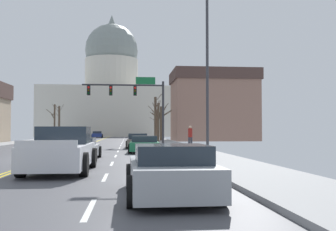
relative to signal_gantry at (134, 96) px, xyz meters
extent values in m
cube|color=#4A4A4F|center=(-4.74, -17.06, -4.88)|extent=(14.00, 180.00, 0.06)
cube|color=yellow|center=(-4.86, -17.06, -4.84)|extent=(0.10, 176.40, 0.00)
cube|color=yellow|center=(-4.62, -17.06, -4.84)|extent=(0.10, 176.40, 0.00)
cube|color=silver|center=(-1.24, -30.76, -4.84)|extent=(0.12, 2.20, 0.00)
cube|color=silver|center=(-1.24, -25.56, -4.84)|extent=(0.12, 2.20, 0.00)
cube|color=silver|center=(-1.24, -20.36, -4.84)|extent=(0.12, 2.20, 0.00)
cube|color=silver|center=(-1.24, -15.16, -4.84)|extent=(0.12, 2.20, 0.00)
cube|color=silver|center=(-1.24, -9.96, -4.84)|extent=(0.12, 2.20, 0.00)
cube|color=silver|center=(-1.24, -4.76, -4.84)|extent=(0.12, 2.20, 0.00)
cube|color=silver|center=(-1.24, 0.44, -4.84)|extent=(0.12, 2.20, 0.00)
cube|color=silver|center=(-1.24, 5.64, -4.84)|extent=(0.12, 2.20, 0.00)
cube|color=silver|center=(-1.24, 10.84, -4.84)|extent=(0.12, 2.20, 0.00)
cube|color=silver|center=(-1.24, 16.04, -4.84)|extent=(0.12, 2.20, 0.00)
cube|color=silver|center=(-1.24, 21.24, -4.84)|extent=(0.12, 2.20, 0.00)
cube|color=silver|center=(-1.24, 26.44, -4.84)|extent=(0.12, 2.20, 0.00)
cube|color=silver|center=(-1.24, 31.64, -4.84)|extent=(0.12, 2.20, 0.00)
cube|color=silver|center=(-1.24, 36.84, -4.84)|extent=(0.12, 2.20, 0.00)
cube|color=silver|center=(-1.24, 42.04, -4.84)|extent=(0.12, 2.20, 0.00)
cube|color=silver|center=(-1.24, 47.24, -4.84)|extent=(0.12, 2.20, 0.00)
cube|color=silver|center=(-8.24, -9.96, -4.84)|extent=(0.12, 2.20, 0.00)
cube|color=silver|center=(-8.24, -4.76, -4.84)|extent=(0.12, 2.20, 0.00)
cube|color=silver|center=(-8.24, 0.44, -4.84)|extent=(0.12, 2.20, 0.00)
cube|color=silver|center=(-8.24, 5.64, -4.84)|extent=(0.12, 2.20, 0.00)
cube|color=silver|center=(-8.24, 10.84, -4.84)|extent=(0.12, 2.20, 0.00)
cube|color=silver|center=(-8.24, 16.04, -4.84)|extent=(0.12, 2.20, 0.00)
cube|color=silver|center=(-8.24, 21.24, -4.84)|extent=(0.12, 2.20, 0.00)
cube|color=silver|center=(-8.24, 26.44, -4.84)|extent=(0.12, 2.20, 0.00)
cube|color=silver|center=(-8.24, 31.64, -4.84)|extent=(0.12, 2.20, 0.00)
cube|color=silver|center=(-8.24, 36.84, -4.84)|extent=(0.12, 2.20, 0.00)
cube|color=silver|center=(-8.24, 42.04, -4.84)|extent=(0.12, 2.20, 0.00)
cube|color=silver|center=(-8.24, 47.24, -4.84)|extent=(0.12, 2.20, 0.00)
cube|color=#969696|center=(3.76, -17.06, -4.78)|extent=(3.00, 180.00, 0.14)
cylinder|color=#28282D|center=(2.86, 0.01, -1.64)|extent=(0.22, 0.22, 6.14)
cylinder|color=#28282D|center=(-1.04, 0.01, 1.03)|extent=(7.80, 0.16, 0.16)
cube|color=black|center=(0.13, 0.01, 0.47)|extent=(0.32, 0.28, 0.92)
sphere|color=red|center=(0.13, -0.15, 0.75)|extent=(0.22, 0.22, 0.22)
sphere|color=#332B05|center=(0.13, -0.15, 0.47)|extent=(0.22, 0.22, 0.22)
sphere|color=black|center=(0.13, -0.15, 0.19)|extent=(0.22, 0.22, 0.22)
cube|color=black|center=(-2.21, 0.01, 0.47)|extent=(0.32, 0.28, 0.92)
sphere|color=red|center=(-2.21, -0.15, 0.75)|extent=(0.22, 0.22, 0.22)
sphere|color=#332B05|center=(-2.21, -0.15, 0.47)|extent=(0.22, 0.22, 0.22)
sphere|color=black|center=(-2.21, -0.15, 0.19)|extent=(0.22, 0.22, 0.22)
cube|color=black|center=(-4.32, 0.01, 0.47)|extent=(0.32, 0.28, 0.92)
sphere|color=red|center=(-4.32, -0.15, 0.75)|extent=(0.22, 0.22, 0.22)
sphere|color=#332B05|center=(-4.32, -0.15, 0.47)|extent=(0.22, 0.22, 0.22)
sphere|color=black|center=(-4.32, -0.15, 0.19)|extent=(0.22, 0.22, 0.22)
cube|color=#146033|center=(1.14, 0.03, 1.48)|extent=(1.90, 0.06, 0.70)
cylinder|color=#333338|center=(3.46, -18.87, -0.47)|extent=(0.14, 0.14, 8.48)
cube|color=beige|center=(-4.74, 60.90, 0.86)|extent=(32.14, 23.42, 11.41)
cylinder|color=beige|center=(-4.74, 60.90, 10.42)|extent=(13.08, 13.08, 7.71)
sphere|color=gray|center=(-4.74, 60.90, 16.56)|extent=(13.07, 13.07, 13.07)
cone|color=gray|center=(-4.74, 60.90, 24.29)|extent=(1.80, 1.80, 2.40)
cube|color=#6B6056|center=(0.30, -4.52, -4.39)|extent=(1.88, 4.64, 0.59)
cube|color=#232D38|center=(0.29, -4.85, -3.85)|extent=(1.59, 2.04, 0.47)
cylinder|color=black|center=(-0.52, -3.07, -4.53)|extent=(0.24, 0.65, 0.64)
cylinder|color=black|center=(1.22, -3.12, -4.53)|extent=(0.24, 0.65, 0.64)
cylinder|color=black|center=(-0.61, -5.91, -4.53)|extent=(0.24, 0.65, 0.64)
cylinder|color=black|center=(1.13, -5.96, -4.53)|extent=(0.24, 0.65, 0.64)
cube|color=#1E7247|center=(0.58, -11.48, -4.41)|extent=(2.05, 4.43, 0.56)
cube|color=#232D38|center=(0.58, -11.72, -3.92)|extent=(1.74, 2.24, 0.41)
cylinder|color=black|center=(-0.31, -10.09, -4.53)|extent=(0.24, 0.65, 0.64)
cylinder|color=black|center=(1.58, -10.16, -4.53)|extent=(0.24, 0.65, 0.64)
cylinder|color=black|center=(-0.41, -12.80, -4.53)|extent=(0.24, 0.65, 0.64)
cylinder|color=black|center=(1.48, -12.87, -4.53)|extent=(0.24, 0.65, 0.64)
cube|color=silver|center=(-3.07, -17.60, -4.40)|extent=(1.91, 4.59, 0.58)
cube|color=#232D38|center=(-3.07, -18.00, -3.92)|extent=(1.68, 2.06, 0.38)
cylinder|color=black|center=(-4.01, -16.18, -4.53)|extent=(0.22, 0.64, 0.64)
cylinder|color=black|center=(-2.11, -16.19, -4.53)|extent=(0.22, 0.64, 0.64)
cylinder|color=black|center=(-4.02, -19.02, -4.53)|extent=(0.22, 0.64, 0.64)
cylinder|color=black|center=(-2.12, -19.03, -4.53)|extent=(0.22, 0.64, 0.64)
cube|color=silver|center=(-2.95, -23.72, -4.24)|extent=(2.00, 5.34, 0.78)
cube|color=#1E2833|center=(-2.95, -22.98, -3.52)|extent=(1.84, 1.82, 0.66)
cube|color=silver|center=(-2.95, -26.33, -3.74)|extent=(1.84, 0.10, 0.22)
cylinder|color=black|center=(-3.95, -22.12, -4.45)|extent=(0.28, 0.80, 0.80)
cylinder|color=black|center=(-1.96, -22.12, -4.45)|extent=(0.28, 0.80, 0.80)
cylinder|color=black|center=(-3.95, -25.33, -4.45)|extent=(0.28, 0.80, 0.80)
cylinder|color=black|center=(-1.95, -25.32, -4.45)|extent=(0.28, 0.80, 0.80)
cube|color=#9EA3A8|center=(0.45, -29.37, -4.36)|extent=(1.81, 4.33, 0.64)
cube|color=#232D38|center=(0.45, -29.79, -3.85)|extent=(1.57, 1.93, 0.39)
cylinder|color=black|center=(-0.45, -28.04, -4.53)|extent=(0.23, 0.64, 0.64)
cylinder|color=black|center=(1.32, -28.03, -4.53)|extent=(0.23, 0.64, 0.64)
cylinder|color=black|center=(-0.42, -30.72, -4.53)|extent=(0.23, 0.64, 0.64)
cylinder|color=black|center=(1.35, -30.70, -4.53)|extent=(0.23, 0.64, 0.64)
cube|color=#B71414|center=(-6.75, 5.21, -4.40)|extent=(1.92, 4.39, 0.56)
cube|color=#232D38|center=(-6.75, 5.33, -3.92)|extent=(1.63, 1.87, 0.40)
cylinder|color=black|center=(-5.81, 3.89, -4.53)|extent=(0.24, 0.65, 0.64)
cylinder|color=black|center=(-7.60, 3.84, -4.53)|extent=(0.24, 0.65, 0.64)
cylinder|color=black|center=(-5.89, 6.59, -4.53)|extent=(0.24, 0.65, 0.64)
cylinder|color=black|center=(-7.68, 6.53, -4.53)|extent=(0.24, 0.65, 0.64)
cube|color=#1E7247|center=(-10.01, 19.19, -4.38)|extent=(1.94, 4.31, 0.62)
cube|color=#232D38|center=(-10.01, 19.32, -3.84)|extent=(1.68, 2.09, 0.46)
cylinder|color=black|center=(-9.11, 17.84, -4.53)|extent=(0.23, 0.64, 0.64)
cylinder|color=black|center=(-10.97, 17.88, -4.53)|extent=(0.23, 0.64, 0.64)
cylinder|color=black|center=(-9.06, 20.50, -4.53)|extent=(0.23, 0.64, 0.64)
cylinder|color=black|center=(-10.92, 20.53, -4.53)|extent=(0.23, 0.64, 0.64)
cube|color=#9EA3A8|center=(-9.76, 32.71, -4.41)|extent=(1.77, 4.60, 0.56)
cube|color=#232D38|center=(-9.76, 32.97, -3.91)|extent=(1.55, 2.21, 0.44)
cylinder|color=black|center=(-8.88, 31.29, -4.53)|extent=(0.22, 0.64, 0.64)
cylinder|color=black|center=(-10.64, 31.28, -4.53)|extent=(0.22, 0.64, 0.64)
cylinder|color=black|center=(-8.89, 34.14, -4.53)|extent=(0.22, 0.64, 0.64)
cylinder|color=black|center=(-10.64, 34.13, -4.53)|extent=(0.22, 0.64, 0.64)
cube|color=navy|center=(-6.64, 40.94, -4.35)|extent=(1.99, 4.43, 0.68)
cube|color=#232D38|center=(-6.64, 41.07, -3.79)|extent=(1.71, 1.93, 0.43)
cylinder|color=black|center=(-5.66, 39.60, -4.53)|extent=(0.24, 0.65, 0.64)
cylinder|color=black|center=(-7.55, 39.55, -4.53)|extent=(0.24, 0.65, 0.64)
cylinder|color=black|center=(-5.73, 42.32, -4.53)|extent=(0.24, 0.65, 0.64)
cylinder|color=black|center=(-7.62, 42.27, -4.53)|extent=(0.24, 0.65, 0.64)
cube|color=#8C6656|center=(11.64, 17.60, -0.64)|extent=(11.44, 8.63, 8.41)
cube|color=#47332D|center=(11.64, 17.60, 4.35)|extent=(11.90, 8.97, 1.57)
cylinder|color=brown|center=(3.43, 19.75, -1.58)|extent=(0.37, 0.37, 6.24)
cylinder|color=brown|center=(3.19, 18.99, 0.15)|extent=(0.59, 1.58, 0.89)
cylinder|color=brown|center=(3.56, 19.22, -0.52)|extent=(0.33, 1.10, 0.62)
cylinder|color=brown|center=(3.75, 20.28, 0.43)|extent=(0.75, 1.16, 1.32)
cylinder|color=brown|center=(3.85, 19.17, 1.35)|extent=(0.93, 1.25, 1.10)
cylinder|color=#4C3D2D|center=(-12.82, 29.47, -1.87)|extent=(0.27, 0.27, 5.68)
cylinder|color=#4C3D2D|center=(-13.11, 29.65, -1.09)|extent=(0.73, 0.50, 0.99)
cylinder|color=#4C3D2D|center=(-13.48, 29.32, -0.43)|extent=(1.40, 0.40, 1.17)
cylinder|color=#4C3D2D|center=(-12.98, 29.90, -0.95)|extent=(0.44, 0.96, 1.14)
cylinder|color=#4C3D2D|center=(-13.18, 29.07, -0.63)|extent=(0.82, 0.89, 0.68)
cylinder|color=#4C3D2D|center=(-13.16, 30.29, 0.70)|extent=(0.74, 1.69, 0.90)
cylinder|color=#4C3D2D|center=(3.08, 9.30, -2.39)|extent=(0.27, 0.27, 4.63)
cylinder|color=#4C3D2D|center=(3.13, 8.49, -1.64)|extent=(0.20, 1.67, 1.06)
cylinder|color=#4C3D2D|center=(3.16, 8.70, -0.45)|extent=(0.23, 1.25, 1.25)
cylinder|color=#4C3D2D|center=(3.88, 9.40, -1.52)|extent=(1.64, 0.28, 1.03)
cylinder|color=#4C3D2D|center=(2.73, 9.71, -1.57)|extent=(0.81, 0.92, 0.77)
cylinder|color=#4C3D2D|center=(3.47, 9.42, -1.41)|extent=(0.90, 0.38, 1.34)
cylinder|color=#4C3D2D|center=(2.71, 9.59, -1.37)|extent=(0.82, 0.67, 0.95)
cylinder|color=#4C3D2D|center=(3.00, 9.75, -1.41)|extent=(0.25, 0.97, 1.25)
cylinder|color=brown|center=(4.11, 26.76, -2.36)|extent=(0.28, 0.28, 4.69)
cylinder|color=brown|center=(3.54, 26.39, -1.60)|extent=(1.20, 0.81, 0.70)
cylinder|color=brown|center=(3.58, 26.87, -0.81)|extent=(1.14, 0.32, 1.00)
cylinder|color=brown|center=(3.96, 26.37, -1.47)|extent=(0.41, 0.88, 0.68)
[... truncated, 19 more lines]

